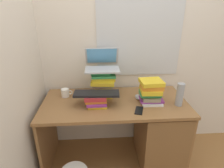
# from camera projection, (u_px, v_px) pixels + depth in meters

# --- Properties ---
(ground_plane) EXTENTS (6.00, 6.00, 0.00)m
(ground_plane) POSITION_uv_depth(u_px,v_px,m) (114.00, 158.00, 2.15)
(ground_plane) COLOR olive
(wall_back) EXTENTS (6.00, 0.06, 2.60)m
(wall_back) POSITION_uv_depth(u_px,v_px,m) (112.00, 37.00, 2.00)
(wall_back) COLOR silver
(wall_back) RESTS_ON ground
(wall_left) EXTENTS (0.05, 6.00, 2.60)m
(wall_left) POSITION_uv_depth(u_px,v_px,m) (22.00, 45.00, 1.60)
(wall_left) COLOR beige
(wall_left) RESTS_ON ground
(desk) EXTENTS (1.42, 0.67, 0.73)m
(desk) POSITION_uv_depth(u_px,v_px,m) (149.00, 129.00, 2.00)
(desk) COLOR olive
(desk) RESTS_ON ground
(book_stack_tall) EXTENTS (0.25, 0.22, 0.28)m
(book_stack_tall) POSITION_uv_depth(u_px,v_px,m) (103.00, 82.00, 1.94)
(book_stack_tall) COLOR yellow
(book_stack_tall) RESTS_ON desk
(book_stack_keyboard_riser) EXTENTS (0.21, 0.19, 0.11)m
(book_stack_keyboard_riser) POSITION_uv_depth(u_px,v_px,m) (96.00, 100.00, 1.78)
(book_stack_keyboard_riser) COLOR yellow
(book_stack_keyboard_riser) RESTS_ON desk
(book_stack_side) EXTENTS (0.24, 0.20, 0.23)m
(book_stack_side) POSITION_uv_depth(u_px,v_px,m) (151.00, 91.00, 1.81)
(book_stack_side) COLOR white
(book_stack_side) RESTS_ON desk
(laptop) EXTENTS (0.34, 0.31, 0.20)m
(laptop) POSITION_uv_depth(u_px,v_px,m) (102.00, 64.00, 1.92)
(laptop) COLOR #B7BABF
(laptop) RESTS_ON book_stack_tall
(keyboard) EXTENTS (0.43, 0.16, 0.02)m
(keyboard) POSITION_uv_depth(u_px,v_px,m) (97.00, 94.00, 1.75)
(keyboard) COLOR black
(keyboard) RESTS_ON book_stack_keyboard_riser
(computer_mouse) EXTENTS (0.06, 0.10, 0.04)m
(computer_mouse) POSITION_uv_depth(u_px,v_px,m) (138.00, 97.00, 1.92)
(computer_mouse) COLOR #A5A8AD
(computer_mouse) RESTS_ON desk
(mug) EXTENTS (0.11, 0.08, 0.09)m
(mug) POSITION_uv_depth(u_px,v_px,m) (65.00, 93.00, 1.95)
(mug) COLOR white
(mug) RESTS_ON desk
(water_bottle) EXTENTS (0.07, 0.07, 0.22)m
(water_bottle) POSITION_uv_depth(u_px,v_px,m) (180.00, 95.00, 1.76)
(water_bottle) COLOR #999EA5
(water_bottle) RESTS_ON desk
(cell_phone) EXTENTS (0.10, 0.15, 0.01)m
(cell_phone) POSITION_uv_depth(u_px,v_px,m) (139.00, 110.00, 1.70)
(cell_phone) COLOR black
(cell_phone) RESTS_ON desk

